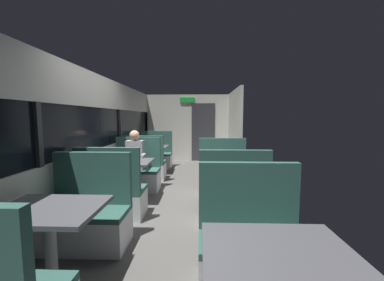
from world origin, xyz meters
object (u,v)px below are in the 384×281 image
bench_near_window_facing_entry (88,219)px  bench_rear_aisle_facing_end (233,202)px  bench_far_window_facing_entry (156,157)px  dining_table_far_window (151,150)px  dining_table_near_window (49,219)px  bench_far_window_facing_end (145,166)px  bench_front_aisle_facing_entry (251,250)px  bench_rear_aisle_facing_entry (223,177)px  dining_table_front_aisle (277,266)px  dining_table_rear_aisle (227,170)px  seated_passenger (136,165)px  dining_table_mid_window (126,167)px  bench_mid_window_facing_end (112,196)px  bench_mid_window_facing_entry (137,174)px

bench_near_window_facing_entry → bench_rear_aisle_facing_end: bearing=18.1°
bench_far_window_facing_entry → dining_table_far_window: bearing=-90.0°
bench_near_window_facing_entry → bench_far_window_facing_entry: 4.37m
dining_table_near_window → bench_far_window_facing_end: (0.00, 3.67, -0.31)m
bench_front_aisle_facing_entry → bench_rear_aisle_facing_entry: size_ratio=1.00×
dining_table_near_window → bench_rear_aisle_facing_entry: 3.24m
bench_near_window_facing_entry → dining_table_front_aisle: size_ratio=1.22×
bench_far_window_facing_entry → bench_rear_aisle_facing_entry: bearing=-53.1°
dining_table_near_window → bench_rear_aisle_facing_end: size_ratio=0.82×
bench_rear_aisle_facing_end → bench_front_aisle_facing_entry: bearing=-90.0°
dining_table_rear_aisle → bench_far_window_facing_entry: bearing=120.1°
bench_rear_aisle_facing_end → seated_passenger: size_ratio=0.87×
dining_table_front_aisle → dining_table_rear_aisle: 2.58m
dining_table_front_aisle → bench_rear_aisle_facing_end: size_ratio=0.82×
dining_table_mid_window → bench_mid_window_facing_end: bench_mid_window_facing_end is taller
dining_table_near_window → bench_mid_window_facing_end: 1.52m
seated_passenger → bench_mid_window_facing_entry: bearing=90.0°
bench_rear_aisle_facing_entry → bench_rear_aisle_facing_end: bearing=-90.0°
dining_table_far_window → bench_mid_window_facing_end: bearing=-90.0°
dining_table_front_aisle → seated_passenger: seated_passenger is taller
dining_table_far_window → bench_front_aisle_facing_entry: (1.79, -4.27, -0.31)m
dining_table_mid_window → dining_table_front_aisle: size_ratio=1.00×
bench_near_window_facing_entry → bench_rear_aisle_facing_end: size_ratio=1.00×
bench_mid_window_facing_end → bench_far_window_facing_end: same height
bench_near_window_facing_entry → bench_front_aisle_facing_entry: same height
bench_rear_aisle_facing_end → bench_near_window_facing_entry: bearing=-161.9°
dining_table_mid_window → seated_passenger: size_ratio=0.71×
dining_table_mid_window → bench_mid_window_facing_end: 0.77m
bench_mid_window_facing_end → bench_near_window_facing_entry: bearing=-90.0°
dining_table_far_window → seated_passenger: 1.56m
bench_far_window_facing_entry → dining_table_rear_aisle: (1.79, -3.08, 0.31)m
seated_passenger → bench_far_window_facing_end: bearing=90.0°
dining_table_far_window → bench_far_window_facing_entry: size_ratio=0.82×
dining_table_rear_aisle → bench_rear_aisle_facing_entry: size_ratio=0.82×
bench_mid_window_facing_end → bench_far_window_facing_end: (0.00, 2.18, 0.00)m
bench_mid_window_facing_entry → dining_table_rear_aisle: bench_mid_window_facing_entry is taller
bench_mid_window_facing_end → bench_rear_aisle_facing_end: same height
bench_near_window_facing_entry → bench_front_aisle_facing_entry: size_ratio=1.00×
dining_table_mid_window → dining_table_rear_aisle: same height
bench_mid_window_facing_entry → bench_far_window_facing_entry: bearing=90.0°
bench_mid_window_facing_end → bench_front_aisle_facing_entry: size_ratio=1.00×
dining_table_far_window → bench_far_window_facing_end: size_ratio=0.82×
dining_table_far_window → dining_table_mid_window: bearing=-90.0°
dining_table_near_window → dining_table_mid_window: size_ratio=1.00×
dining_table_far_window → bench_rear_aisle_facing_entry: 2.48m
bench_mid_window_facing_entry → bench_rear_aisle_facing_end: (1.79, -1.60, 0.00)m
dining_table_front_aisle → bench_front_aisle_facing_entry: 0.77m
bench_far_window_facing_entry → bench_mid_window_facing_end: bearing=-90.0°
bench_far_window_facing_end → bench_far_window_facing_entry: size_ratio=1.00×
bench_far_window_facing_end → dining_table_rear_aisle: (1.79, -1.68, 0.31)m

